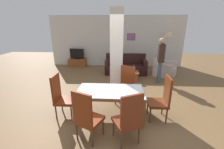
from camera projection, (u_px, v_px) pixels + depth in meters
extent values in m
plane|color=brown|center=(110.00, 116.00, 3.82)|extent=(18.00, 18.00, 0.00)
cube|color=silver|center=(116.00, 41.00, 8.15)|extent=(7.20, 0.06, 2.70)
cube|color=brown|center=(131.00, 37.00, 7.99)|extent=(0.44, 0.02, 0.36)
cube|color=#8C598C|center=(131.00, 37.00, 7.98)|extent=(0.40, 0.01, 0.32)
cube|color=silver|center=(117.00, 54.00, 4.67)|extent=(0.39, 0.30, 2.70)
cube|color=brown|center=(109.00, 100.00, 3.21)|extent=(1.61, 0.06, 0.06)
cube|color=brown|center=(111.00, 85.00, 3.99)|extent=(1.61, 0.06, 0.06)
cube|color=brown|center=(79.00, 91.00, 3.64)|extent=(0.06, 0.76, 0.06)
cube|color=brown|center=(143.00, 93.00, 3.56)|extent=(0.06, 0.76, 0.06)
cube|color=silver|center=(110.00, 90.00, 3.59)|extent=(1.59, 0.86, 0.01)
cube|color=brown|center=(76.00, 113.00, 3.39)|extent=(0.08, 0.08, 0.66)
cube|color=brown|center=(143.00, 115.00, 3.30)|extent=(0.08, 0.08, 0.66)
cube|color=brown|center=(84.00, 97.00, 4.12)|extent=(0.08, 0.08, 0.66)
cube|color=brown|center=(139.00, 98.00, 4.04)|extent=(0.08, 0.08, 0.66)
cube|color=maroon|center=(90.00, 120.00, 3.00)|extent=(0.61, 0.61, 0.07)
cube|color=maroon|center=(82.00, 109.00, 2.71)|extent=(0.42, 0.24, 0.64)
cylinder|color=#513623|center=(89.00, 121.00, 3.31)|extent=(0.04, 0.04, 0.38)
cylinder|color=#513623|center=(103.00, 127.00, 3.14)|extent=(0.04, 0.04, 0.38)
cylinder|color=#513623|center=(77.00, 132.00, 3.00)|extent=(0.04, 0.04, 0.38)
cylinder|color=#513623|center=(92.00, 138.00, 2.82)|extent=(0.04, 0.04, 0.38)
cube|color=maroon|center=(124.00, 90.00, 4.35)|extent=(0.62, 0.62, 0.07)
cube|color=maroon|center=(128.00, 77.00, 4.40)|extent=(0.41, 0.24, 0.64)
cylinder|color=#513623|center=(127.00, 101.00, 4.17)|extent=(0.04, 0.04, 0.38)
cylinder|color=#513623|center=(115.00, 98.00, 4.35)|extent=(0.04, 0.04, 0.38)
cylinder|color=#513623|center=(133.00, 96.00, 4.48)|extent=(0.04, 0.04, 0.38)
cylinder|color=#513623|center=(121.00, 93.00, 4.66)|extent=(0.04, 0.04, 0.38)
cube|color=maroon|center=(66.00, 101.00, 3.75)|extent=(0.46, 0.46, 0.07)
cube|color=maroon|center=(56.00, 87.00, 3.64)|extent=(0.05, 0.44, 0.64)
cylinder|color=#513623|center=(76.00, 105.00, 3.99)|extent=(0.04, 0.04, 0.38)
cylinder|color=#513623|center=(71.00, 113.00, 3.63)|extent=(0.04, 0.04, 0.38)
cylinder|color=#513623|center=(62.00, 105.00, 4.01)|extent=(0.04, 0.04, 0.38)
cylinder|color=#513623|center=(56.00, 112.00, 3.65)|extent=(0.04, 0.04, 0.38)
cube|color=#672C12|center=(157.00, 103.00, 3.63)|extent=(0.46, 0.46, 0.07)
cube|color=#672C12|center=(168.00, 90.00, 3.50)|extent=(0.05, 0.44, 0.64)
cylinder|color=#513623|center=(150.00, 115.00, 3.53)|extent=(0.04, 0.04, 0.38)
cylinder|color=#513623|center=(147.00, 107.00, 3.89)|extent=(0.04, 0.04, 0.38)
cylinder|color=#513623|center=(167.00, 116.00, 3.51)|extent=(0.04, 0.04, 0.38)
cylinder|color=#513623|center=(162.00, 107.00, 3.87)|extent=(0.04, 0.04, 0.38)
cube|color=maroon|center=(126.00, 122.00, 2.93)|extent=(0.61, 0.61, 0.07)
cube|color=maroon|center=(132.00, 111.00, 2.64)|extent=(0.42, 0.23, 0.64)
cylinder|color=#513623|center=(113.00, 128.00, 3.10)|extent=(0.04, 0.04, 0.38)
cylinder|color=#513623|center=(130.00, 124.00, 3.24)|extent=(0.04, 0.04, 0.38)
cylinder|color=#513623|center=(121.00, 140.00, 2.77)|extent=(0.04, 0.04, 0.38)
cylinder|color=#513623|center=(139.00, 135.00, 2.90)|extent=(0.04, 0.04, 0.38)
cube|color=black|center=(126.00, 69.00, 7.14)|extent=(1.91, 0.88, 0.42)
cube|color=black|center=(126.00, 58.00, 7.33)|extent=(1.91, 0.18, 0.47)
cube|color=black|center=(144.00, 67.00, 7.06)|extent=(0.16, 0.88, 0.68)
cube|color=black|center=(107.00, 66.00, 7.15)|extent=(0.16, 0.88, 0.68)
cube|color=beige|center=(165.00, 71.00, 6.85)|extent=(1.21, 1.22, 0.40)
cube|color=beige|center=(159.00, 62.00, 6.91)|extent=(0.64, 0.85, 0.39)
cube|color=beige|center=(168.00, 67.00, 7.11)|extent=(0.79, 0.59, 0.62)
cube|color=beige|center=(163.00, 71.00, 6.53)|extent=(0.79, 0.59, 0.62)
cube|color=brown|center=(129.00, 72.00, 6.18)|extent=(0.76, 0.54, 0.04)
cube|color=brown|center=(129.00, 76.00, 6.24)|extent=(0.68, 0.46, 0.34)
cylinder|color=#B2B7BC|center=(134.00, 69.00, 6.27)|extent=(0.07, 0.07, 0.16)
cylinder|color=#B2B7BC|center=(134.00, 66.00, 6.23)|extent=(0.03, 0.03, 0.06)
cylinder|color=#B7B7BC|center=(134.00, 66.00, 6.22)|extent=(0.03, 0.03, 0.01)
cube|color=brown|center=(78.00, 62.00, 8.37)|extent=(0.97, 0.40, 0.42)
cube|color=black|center=(77.00, 59.00, 8.30)|extent=(0.35, 0.25, 0.03)
cube|color=black|center=(77.00, 54.00, 8.21)|extent=(0.80, 0.18, 0.53)
cylinder|color=#B7B7BC|center=(164.00, 68.00, 7.99)|extent=(0.33, 0.33, 0.02)
cylinder|color=#B7B7BC|center=(166.00, 53.00, 7.72)|extent=(0.04, 0.04, 1.64)
cylinder|color=beige|center=(168.00, 34.00, 7.43)|extent=(0.36, 0.36, 0.22)
cylinder|color=#3E4D5E|center=(159.00, 73.00, 5.89)|extent=(0.13, 0.13, 0.85)
cylinder|color=#3E4D5E|center=(159.00, 71.00, 6.05)|extent=(0.13, 0.13, 0.85)
cube|color=#31221A|center=(161.00, 53.00, 5.73)|extent=(0.26, 0.40, 0.68)
sphere|color=tan|center=(163.00, 41.00, 5.58)|extent=(0.23, 0.23, 0.23)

